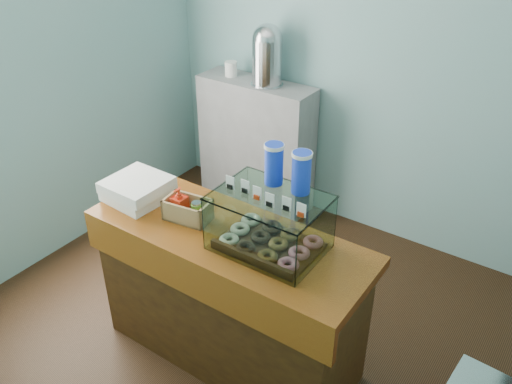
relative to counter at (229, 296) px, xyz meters
The scene contains 8 objects.
ground 0.52m from the counter, 90.00° to the left, with size 3.50×3.50×0.00m, color black.
room_shell 1.27m from the counter, 84.37° to the left, with size 3.54×3.04×2.82m.
counter is the anchor object (origin of this frame).
back_shelf 1.82m from the counter, 119.76° to the left, with size 1.00×0.32×1.10m, color gray.
display_case 0.67m from the counter, 13.07° to the left, with size 0.56×0.41×0.52m.
condiment_crate 0.58m from the counter, behind, with size 0.27×0.18×0.18m.
pastry_boxes 0.82m from the counter, behind, with size 0.35×0.35×0.13m.
coffee_urn 1.97m from the counter, 116.77° to the left, with size 0.26×0.26×0.48m.
Camera 1 is at (1.47, -2.11, 2.58)m, focal length 38.00 mm.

